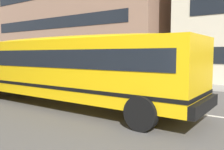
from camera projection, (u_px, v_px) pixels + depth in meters
ground_plane at (95, 100)px, 10.60m from camera, size 400.00×400.00×0.00m
sidewalk_far at (162, 84)px, 16.45m from camera, size 120.00×3.00×0.01m
lane_centreline at (95, 100)px, 10.60m from camera, size 110.00×0.16×0.01m
school_bus at (63, 65)px, 9.46m from camera, size 11.90×2.83×2.66m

